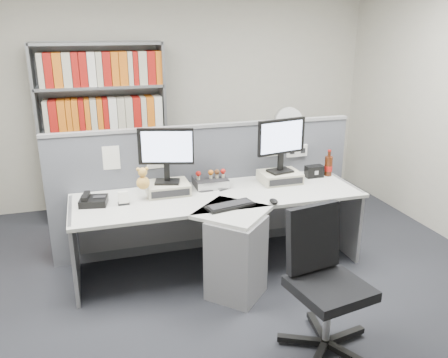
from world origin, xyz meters
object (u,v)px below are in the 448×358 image
object	(u,v)px
filing_cabinet	(286,180)
office_chair	(323,277)
cola_bottle	(328,166)
mouse	(274,201)
desk	(226,231)
monitor_right	(281,141)
desktop_pc	(210,182)
desk_fan	(288,125)
desk_phone	(93,201)
desk_calendar	(123,199)
speaker	(314,171)
shelving_unit	(104,134)
keyboard	(230,206)
monitor_left	(166,151)

from	to	relation	value
filing_cabinet	office_chair	distance (m)	2.59
cola_bottle	filing_cabinet	distance (m)	1.08
mouse	cola_bottle	distance (m)	1.00
mouse	cola_bottle	size ratio (longest dim) A/B	0.40
desk	monitor_right	size ratio (longest dim) A/B	5.02
desktop_pc	cola_bottle	size ratio (longest dim) A/B	1.13
cola_bottle	desk_fan	distance (m)	1.00
desk	monitor_right	bearing A→B (deg)	29.93
monitor_right	cola_bottle	distance (m)	0.63
desk_phone	office_chair	world-z (taller)	office_chair
desk_phone	office_chair	xyz separation A→B (m)	(1.47, -1.34, -0.23)
desk	desktop_pc	distance (m)	0.55
mouse	desk_calendar	xyz separation A→B (m)	(-1.23, 0.35, 0.03)
cola_bottle	mouse	bearing A→B (deg)	-146.08
speaker	filing_cabinet	size ratio (longest dim) A/B	0.25
desk_phone	speaker	world-z (taller)	speaker
shelving_unit	desk_fan	bearing A→B (deg)	-12.08
mouse	shelving_unit	bearing A→B (deg)	123.08
desk_phone	cola_bottle	xyz separation A→B (m)	(2.30, 0.13, 0.06)
monitor_right	desk_calendar	distance (m)	1.56
desk_phone	speaker	xyz separation A→B (m)	(2.14, 0.13, 0.02)
keyboard	desk_fan	bearing A→B (deg)	51.40
keyboard	desktop_pc	bearing A→B (deg)	91.82
filing_cabinet	office_chair	bearing A→B (deg)	-108.58
desktop_pc	mouse	xyz separation A→B (m)	(0.40, -0.59, -0.02)
monitor_right	desktop_pc	xyz separation A→B (m)	(-0.68, 0.08, -0.37)
monitor_right	desktop_pc	bearing A→B (deg)	173.58
shelving_unit	desktop_pc	bearing A→B (deg)	-57.39
desk_calendar	shelving_unit	distance (m)	1.64
desk_phone	office_chair	bearing A→B (deg)	-42.47
desk_phone	desk_fan	xyz separation A→B (m)	(2.29, 1.10, 0.29)
speaker	desk_calendar	bearing A→B (deg)	-174.01
monitor_right	mouse	bearing A→B (deg)	-118.48
desk_phone	desk_calendar	xyz separation A→B (m)	(0.25, -0.07, 0.01)
desktop_pc	keyboard	size ratio (longest dim) A/B	0.69
mouse	office_chair	size ratio (longest dim) A/B	0.11
monitor_right	desk_fan	distance (m)	1.15
desk_calendar	office_chair	world-z (taller)	office_chair
desk	monitor_left	distance (m)	0.88
desk	desk_phone	size ratio (longest dim) A/B	10.20
desk	desk_calendar	world-z (taller)	desk_calendar
speaker	shelving_unit	distance (m)	2.43
desk_fan	monitor_left	bearing A→B (deg)	-148.12
desk_calendar	shelving_unit	bearing A→B (deg)	92.04
mouse	filing_cabinet	size ratio (longest dim) A/B	0.15
desk	office_chair	world-z (taller)	office_chair
monitor_left	filing_cabinet	xyz separation A→B (m)	(1.63, 1.02, -0.77)
cola_bottle	office_chair	size ratio (longest dim) A/B	0.27
keyboard	mouse	distance (m)	0.38
desk_phone	desk_fan	bearing A→B (deg)	25.75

